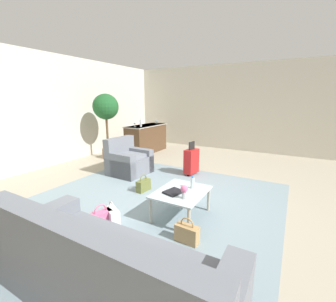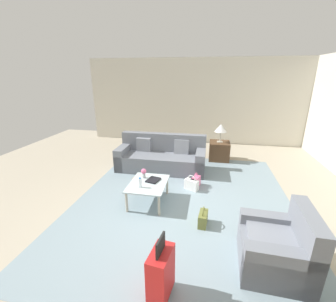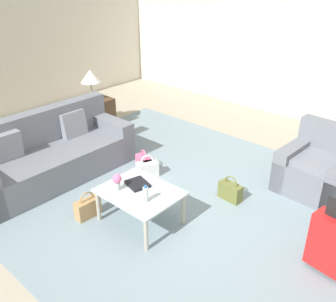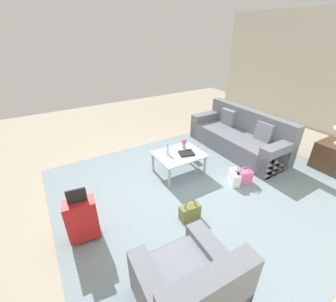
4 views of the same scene
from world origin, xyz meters
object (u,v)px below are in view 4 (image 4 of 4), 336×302
(handbag_tan, at_px, (191,153))
(suitcase_red, at_px, (82,219))
(coffee_table, at_px, (179,156))
(handbag_olive, at_px, (190,212))
(couch, at_px, (240,137))
(coffee_table_book, at_px, (186,153))
(water_bottle, at_px, (168,150))
(handbag_pink, at_px, (243,177))
(armchair, at_px, (190,291))
(side_table, at_px, (334,157))
(flower_vase, at_px, (184,142))
(handbag_white, at_px, (234,177))

(handbag_tan, bearing_deg, suitcase_red, 22.52)
(coffee_table, distance_m, handbag_tan, 0.72)
(handbag_tan, relative_size, handbag_olive, 1.00)
(couch, xyz_separation_m, coffee_table_book, (1.68, 0.18, 0.14))
(water_bottle, xyz_separation_m, coffee_table_book, (-0.32, 0.18, -0.08))
(coffee_table, bearing_deg, suitcase_red, 19.29)
(couch, relative_size, water_bottle, 11.73)
(coffee_table_book, xyz_separation_m, handbag_pink, (-0.74, 0.83, -0.33))
(armchair, distance_m, side_table, 4.16)
(handbag_olive, bearing_deg, armchair, 53.78)
(handbag_pink, bearing_deg, coffee_table_book, -48.45)
(coffee_table_book, height_order, handbag_tan, coffee_table_book)
(flower_vase, bearing_deg, handbag_olive, 59.24)
(water_bottle, height_order, flower_vase, flower_vase)
(coffee_table_book, bearing_deg, handbag_pink, 146.83)
(side_table, bearing_deg, coffee_table, -28.18)
(armchair, height_order, water_bottle, armchair)
(flower_vase, xyz_separation_m, suitcase_red, (2.22, 0.85, -0.21))
(couch, relative_size, flower_vase, 11.67)
(side_table, xyz_separation_m, handbag_olive, (3.35, -0.36, -0.15))
(armchair, distance_m, handbag_pink, 2.51)
(flower_vase, relative_size, handbag_pink, 0.57)
(side_table, bearing_deg, water_bottle, -28.07)
(armchair, relative_size, coffee_table_book, 3.44)
(couch, height_order, handbag_white, couch)
(coffee_table, xyz_separation_m, side_table, (-2.80, 1.50, -0.10))
(side_table, distance_m, handbag_tan, 2.91)
(suitcase_red, bearing_deg, handbag_olive, 163.25)
(couch, distance_m, water_bottle, 2.01)
(handbag_pink, height_order, handbag_olive, same)
(water_bottle, relative_size, side_table, 0.34)
(suitcase_red, height_order, handbag_pink, suitcase_red)
(handbag_white, bearing_deg, couch, -139.75)
(couch, height_order, handbag_tan, couch)
(handbag_white, height_order, handbag_olive, same)
(coffee_table, relative_size, coffee_table_book, 3.31)
(side_table, bearing_deg, armchair, 9.29)
(couch, relative_size, handbag_white, 6.68)
(suitcase_red, distance_m, handbag_olive, 1.54)
(handbag_olive, bearing_deg, side_table, 173.82)
(water_bottle, distance_m, handbag_olive, 1.35)
(armchair, bearing_deg, handbag_tan, -126.41)
(armchair, height_order, handbag_tan, armchair)
(side_table, bearing_deg, handbag_olive, -6.18)
(couch, xyz_separation_m, coffee_table, (1.80, 0.10, 0.07))
(flower_vase, bearing_deg, coffee_table, 34.29)
(coffee_table, relative_size, side_table, 1.52)
(couch, bearing_deg, handbag_tan, -12.10)
(coffee_table, distance_m, handbag_pink, 1.27)
(armchair, bearing_deg, handbag_olive, -126.22)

